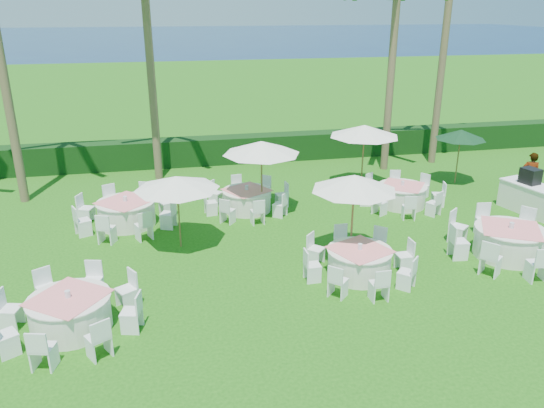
{
  "coord_description": "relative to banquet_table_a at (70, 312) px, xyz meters",
  "views": [
    {
      "loc": [
        -3.67,
        -11.56,
        6.85
      ],
      "look_at": [
        -0.62,
        2.82,
        1.3
      ],
      "focal_mm": 35.0,
      "sensor_mm": 36.0,
      "label": 1
    }
  ],
  "objects": [
    {
      "name": "ground",
      "position": [
        5.96,
        0.66,
        -0.42
      ],
      "size": [
        120.0,
        120.0,
        0.0
      ],
      "primitive_type": "plane",
      "color": "#18530E",
      "rests_on": "ground"
    },
    {
      "name": "hedge",
      "position": [
        5.96,
        12.66,
        0.18
      ],
      "size": [
        34.0,
        1.0,
        1.2
      ],
      "primitive_type": "cube",
      "color": "black",
      "rests_on": "ground"
    },
    {
      "name": "ocean",
      "position": [
        5.96,
        102.66,
        -0.42
      ],
      "size": [
        260.0,
        260.0,
        0.0
      ],
      "primitive_type": "plane",
      "color": "#071847",
      "rests_on": "ground"
    },
    {
      "name": "banquet_table_a",
      "position": [
        0.0,
        0.0,
        0.0
      ],
      "size": [
        3.18,
        3.18,
        0.96
      ],
      "color": "silver",
      "rests_on": "ground"
    },
    {
      "name": "banquet_table_b",
      "position": [
        7.21,
        1.05,
        -0.02
      ],
      "size": [
        3.02,
        3.02,
        0.92
      ],
      "color": "silver",
      "rests_on": "ground"
    },
    {
      "name": "banquet_table_c",
      "position": [
        11.86,
        1.27,
        0.04
      ],
      "size": [
        3.48,
        3.48,
        1.04
      ],
      "color": "silver",
      "rests_on": "ground"
    },
    {
      "name": "banquet_table_d",
      "position": [
        0.96,
        5.95,
        0.02
      ],
      "size": [
        3.24,
        3.24,
        1.0
      ],
      "color": "silver",
      "rests_on": "ground"
    },
    {
      "name": "banquet_table_e",
      "position": [
        5.06,
        6.44,
        -0.02
      ],
      "size": [
        3.03,
        3.03,
        0.92
      ],
      "color": "silver",
      "rests_on": "ground"
    },
    {
      "name": "banquet_table_f",
      "position": [
        10.62,
        5.76,
        -0.02
      ],
      "size": [
        3.03,
        3.03,
        0.93
      ],
      "color": "silver",
      "rests_on": "ground"
    },
    {
      "name": "umbrella_a",
      "position": [
        2.61,
        3.87,
        1.6
      ],
      "size": [
        2.49,
        2.49,
        2.22
      ],
      "color": "brown",
      "rests_on": "ground"
    },
    {
      "name": "umbrella_b",
      "position": [
        7.32,
        2.01,
        1.89
      ],
      "size": [
        2.38,
        2.38,
        2.53
      ],
      "color": "brown",
      "rests_on": "ground"
    },
    {
      "name": "umbrella_c",
      "position": [
        5.53,
        6.12,
        1.92
      ],
      "size": [
        2.64,
        2.64,
        2.56
      ],
      "color": "brown",
      "rests_on": "ground"
    },
    {
      "name": "umbrella_d",
      "position": [
        9.9,
        7.89,
        1.9
      ],
      "size": [
        2.7,
        2.7,
        2.54
      ],
      "color": "brown",
      "rests_on": "ground"
    },
    {
      "name": "umbrella_green",
      "position": [
        13.89,
        7.69,
        1.6
      ],
      "size": [
        1.98,
        1.98,
        2.22
      ],
      "color": "brown",
      "rests_on": "ground"
    },
    {
      "name": "staff_person",
      "position": [
        15.67,
        5.6,
        0.45
      ],
      "size": [
        0.75,
        0.64,
        1.74
      ],
      "primitive_type": "imported",
      "rotation": [
        0.0,
        0.0,
        2.73
      ],
      "color": "gray",
      "rests_on": "ground"
    },
    {
      "name": "palm_b",
      "position": [
        2.05,
        10.86,
        4.1
      ],
      "size": [
        4.34,
        4.3,
        8.14
      ],
      "color": "brown",
      "rests_on": "ground"
    },
    {
      "name": "palm_d",
      "position": [
        11.85,
        10.19,
        4.02
      ],
      "size": [
        4.4,
        3.95,
        8.0
      ],
      "color": "brown",
      "rests_on": "ground"
    },
    {
      "name": "palm_e",
      "position": [
        14.45,
        10.74,
        5.33
      ],
      "size": [
        4.27,
        4.36,
        10.54
      ],
      "color": "brown",
      "rests_on": "ground"
    }
  ]
}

